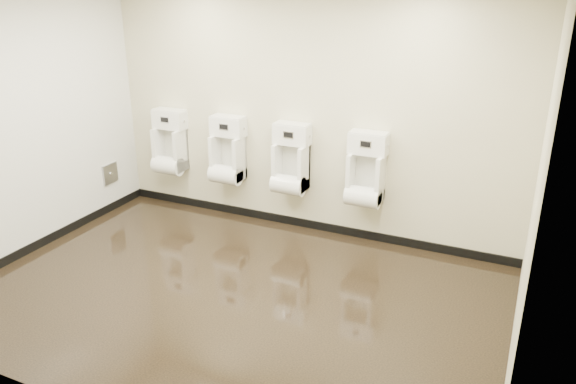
% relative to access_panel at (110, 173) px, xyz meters
% --- Properties ---
extents(ground, '(5.00, 3.50, 0.00)m').
position_rel_access_panel_xyz_m(ground, '(2.48, -1.20, -0.50)').
color(ground, black).
rests_on(ground, ground).
extents(back_wall, '(5.00, 0.02, 2.80)m').
position_rel_access_panel_xyz_m(back_wall, '(2.48, 0.55, 0.90)').
color(back_wall, beige).
rests_on(back_wall, ground).
extents(front_wall, '(5.00, 0.02, 2.80)m').
position_rel_access_panel_xyz_m(front_wall, '(2.48, -2.95, 0.90)').
color(front_wall, beige).
rests_on(front_wall, ground).
extents(left_wall, '(0.02, 3.50, 2.80)m').
position_rel_access_panel_xyz_m(left_wall, '(-0.02, -1.20, 0.90)').
color(left_wall, beige).
rests_on(left_wall, ground).
extents(right_wall, '(0.02, 3.50, 2.80)m').
position_rel_access_panel_xyz_m(right_wall, '(4.98, -1.20, 0.90)').
color(right_wall, beige).
rests_on(right_wall, ground).
extents(tile_overlay_left, '(0.01, 3.50, 2.80)m').
position_rel_access_panel_xyz_m(tile_overlay_left, '(-0.01, -1.20, 0.90)').
color(tile_overlay_left, white).
rests_on(tile_overlay_left, ground).
extents(skirting_back, '(5.00, 0.02, 0.10)m').
position_rel_access_panel_xyz_m(skirting_back, '(2.48, 0.54, -0.45)').
color(skirting_back, black).
rests_on(skirting_back, ground).
extents(skirting_left, '(0.02, 3.50, 0.10)m').
position_rel_access_panel_xyz_m(skirting_left, '(-0.01, -1.20, -0.45)').
color(skirting_left, black).
rests_on(skirting_left, ground).
extents(access_panel, '(0.04, 0.25, 0.25)m').
position_rel_access_panel_xyz_m(access_panel, '(0.00, 0.00, 0.00)').
color(access_panel, '#9E9EA3').
rests_on(access_panel, left_wall).
extents(urinal_0, '(0.43, 0.33, 0.81)m').
position_rel_access_panel_xyz_m(urinal_0, '(0.66, 0.41, 0.33)').
color(urinal_0, silver).
rests_on(urinal_0, back_wall).
extents(urinal_1, '(0.43, 0.33, 0.81)m').
position_rel_access_panel_xyz_m(urinal_1, '(1.52, 0.41, 0.33)').
color(urinal_1, silver).
rests_on(urinal_1, back_wall).
extents(urinal_2, '(0.43, 0.33, 0.81)m').
position_rel_access_panel_xyz_m(urinal_2, '(2.37, 0.41, 0.33)').
color(urinal_2, silver).
rests_on(urinal_2, back_wall).
extents(urinal_3, '(0.43, 0.33, 0.81)m').
position_rel_access_panel_xyz_m(urinal_3, '(3.27, 0.41, 0.33)').
color(urinal_3, silver).
rests_on(urinal_3, back_wall).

